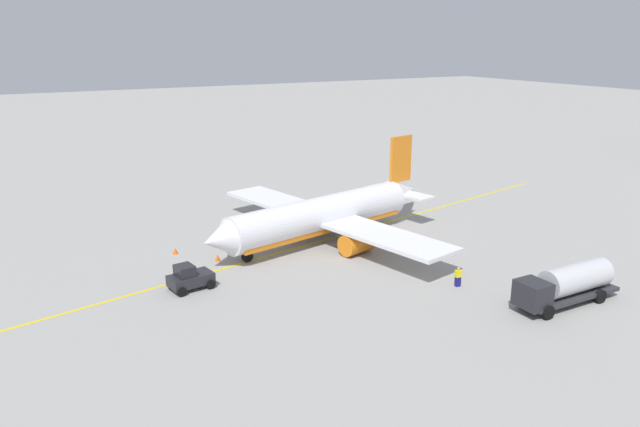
# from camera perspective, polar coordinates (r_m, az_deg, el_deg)

# --- Properties ---
(ground_plane) EXTENTS (400.00, 400.00, 0.00)m
(ground_plane) POSITION_cam_1_polar(r_m,az_deg,el_deg) (62.98, 0.00, -2.62)
(ground_plane) COLOR #9E9B96
(airplane) EXTENTS (28.45, 30.98, 9.69)m
(airplane) POSITION_cam_1_polar(r_m,az_deg,el_deg) (62.47, 0.33, -0.22)
(airplane) COLOR white
(airplane) RESTS_ON ground
(fuel_tanker) EXTENTS (9.74, 2.88, 3.15)m
(fuel_tanker) POSITION_cam_1_polar(r_m,az_deg,el_deg) (51.79, 22.07, -6.12)
(fuel_tanker) COLOR #2D2D33
(fuel_tanker) RESTS_ON ground
(pushback_tug) EXTENTS (3.84, 2.75, 2.20)m
(pushback_tug) POSITION_cam_1_polar(r_m,az_deg,el_deg) (52.20, -12.12, -5.91)
(pushback_tug) COLOR #232328
(pushback_tug) RESTS_ON ground
(refueling_worker) EXTENTS (0.57, 0.43, 1.71)m
(refueling_worker) POSITION_cam_1_polar(r_m,az_deg,el_deg) (52.99, 12.80, -5.83)
(refueling_worker) COLOR navy
(refueling_worker) RESTS_ON ground
(safety_cone_nose) EXTENTS (0.56, 0.56, 0.62)m
(safety_cone_nose) POSITION_cam_1_polar(r_m,az_deg,el_deg) (58.33, -9.56, -4.10)
(safety_cone_nose) COLOR #F2590F
(safety_cone_nose) RESTS_ON ground
(safety_cone_wingtip) EXTENTS (0.56, 0.56, 0.62)m
(safety_cone_wingtip) POSITION_cam_1_polar(r_m,az_deg,el_deg) (61.00, -13.39, -3.41)
(safety_cone_wingtip) COLOR #F2590F
(safety_cone_wingtip) RESTS_ON ground
(taxi_line_marking) EXTENTS (77.21, 16.70, 0.01)m
(taxi_line_marking) POSITION_cam_1_polar(r_m,az_deg,el_deg) (62.98, 0.00, -2.62)
(taxi_line_marking) COLOR yellow
(taxi_line_marking) RESTS_ON ground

